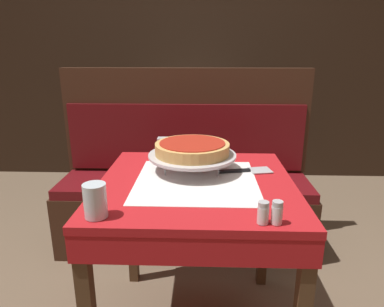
{
  "coord_description": "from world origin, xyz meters",
  "views": [
    {
      "loc": [
        0.03,
        -1.32,
        1.29
      ],
      "look_at": [
        -0.02,
        0.09,
        0.86
      ],
      "focal_mm": 32.0,
      "sensor_mm": 36.0,
      "label": 1
    }
  ],
  "objects_px": {
    "pepper_shaker": "(277,213)",
    "napkin_holder": "(168,146)",
    "water_glass_near": "(95,201)",
    "condiment_caddy": "(196,108)",
    "dining_table_rear": "(193,125)",
    "booth_bench": "(185,196)",
    "pizza_server": "(247,171)",
    "dining_table_front": "(196,201)",
    "pizza_pan_stand": "(192,156)",
    "salt_shaker": "(263,213)",
    "deep_dish_pizza": "(192,148)"
  },
  "relations": [
    {
      "from": "water_glass_near",
      "to": "booth_bench",
      "type": "bearing_deg",
      "value": 78.63
    },
    {
      "from": "dining_table_front",
      "to": "salt_shaker",
      "type": "bearing_deg",
      "value": -58.78
    },
    {
      "from": "dining_table_front",
      "to": "pizza_server",
      "type": "height_order",
      "value": "pizza_server"
    },
    {
      "from": "water_glass_near",
      "to": "condiment_caddy",
      "type": "relative_size",
      "value": 0.73
    },
    {
      "from": "napkin_holder",
      "to": "condiment_caddy",
      "type": "distance_m",
      "value": 1.24
    },
    {
      "from": "salt_shaker",
      "to": "condiment_caddy",
      "type": "xyz_separation_m",
      "value": [
        -0.26,
        1.95,
        -0.0
      ]
    },
    {
      "from": "dining_table_rear",
      "to": "salt_shaker",
      "type": "distance_m",
      "value": 2.0
    },
    {
      "from": "dining_table_front",
      "to": "pizza_server",
      "type": "xyz_separation_m",
      "value": [
        0.22,
        0.12,
        0.1
      ]
    },
    {
      "from": "dining_table_front",
      "to": "pizza_pan_stand",
      "type": "height_order",
      "value": "pizza_pan_stand"
    },
    {
      "from": "dining_table_front",
      "to": "water_glass_near",
      "type": "distance_m",
      "value": 0.48
    },
    {
      "from": "water_glass_near",
      "to": "dining_table_rear",
      "type": "bearing_deg",
      "value": 82.7
    },
    {
      "from": "pepper_shaker",
      "to": "napkin_holder",
      "type": "height_order",
      "value": "napkin_holder"
    },
    {
      "from": "dining_table_front",
      "to": "pizza_pan_stand",
      "type": "xyz_separation_m",
      "value": [
        -0.02,
        0.12,
        0.16
      ]
    },
    {
      "from": "dining_table_front",
      "to": "pepper_shaker",
      "type": "relative_size",
      "value": 10.67
    },
    {
      "from": "pizza_server",
      "to": "condiment_caddy",
      "type": "distance_m",
      "value": 1.5
    },
    {
      "from": "dining_table_rear",
      "to": "deep_dish_pizza",
      "type": "height_order",
      "value": "deep_dish_pizza"
    },
    {
      "from": "deep_dish_pizza",
      "to": "dining_table_rear",
      "type": "bearing_deg",
      "value": 91.78
    },
    {
      "from": "napkin_holder",
      "to": "pepper_shaker",
      "type": "bearing_deg",
      "value": -59.82
    },
    {
      "from": "dining_table_front",
      "to": "deep_dish_pizza",
      "type": "relative_size",
      "value": 2.45
    },
    {
      "from": "pizza_pan_stand",
      "to": "salt_shaker",
      "type": "height_order",
      "value": "pizza_pan_stand"
    },
    {
      "from": "dining_table_rear",
      "to": "booth_bench",
      "type": "xyz_separation_m",
      "value": [
        -0.02,
        -0.83,
        -0.3
      ]
    },
    {
      "from": "pepper_shaker",
      "to": "salt_shaker",
      "type": "bearing_deg",
      "value": -180.0
    },
    {
      "from": "deep_dish_pizza",
      "to": "condiment_caddy",
      "type": "distance_m",
      "value": 1.47
    },
    {
      "from": "booth_bench",
      "to": "salt_shaker",
      "type": "relative_size",
      "value": 22.48
    },
    {
      "from": "booth_bench",
      "to": "pepper_shaker",
      "type": "distance_m",
      "value": 1.28
    },
    {
      "from": "pizza_server",
      "to": "condiment_caddy",
      "type": "relative_size",
      "value": 1.59
    },
    {
      "from": "dining_table_front",
      "to": "water_glass_near",
      "type": "relative_size",
      "value": 7.12
    },
    {
      "from": "salt_shaker",
      "to": "condiment_caddy",
      "type": "relative_size",
      "value": 0.47
    },
    {
      "from": "dining_table_front",
      "to": "condiment_caddy",
      "type": "height_order",
      "value": "condiment_caddy"
    },
    {
      "from": "dining_table_rear",
      "to": "pepper_shaker",
      "type": "height_order",
      "value": "pepper_shaker"
    },
    {
      "from": "water_glass_near",
      "to": "condiment_caddy",
      "type": "height_order",
      "value": "condiment_caddy"
    },
    {
      "from": "deep_dish_pizza",
      "to": "water_glass_near",
      "type": "relative_size",
      "value": 2.91
    },
    {
      "from": "dining_table_front",
      "to": "dining_table_rear",
      "type": "xyz_separation_m",
      "value": [
        -0.07,
        1.62,
        -0.03
      ]
    },
    {
      "from": "deep_dish_pizza",
      "to": "pizza_server",
      "type": "distance_m",
      "value": 0.26
    },
    {
      "from": "pizza_pan_stand",
      "to": "pepper_shaker",
      "type": "relative_size",
      "value": 5.18
    },
    {
      "from": "booth_bench",
      "to": "condiment_caddy",
      "type": "relative_size",
      "value": 10.63
    },
    {
      "from": "dining_table_front",
      "to": "deep_dish_pizza",
      "type": "distance_m",
      "value": 0.23
    },
    {
      "from": "water_glass_near",
      "to": "napkin_holder",
      "type": "relative_size",
      "value": 1.13
    },
    {
      "from": "water_glass_near",
      "to": "pepper_shaker",
      "type": "distance_m",
      "value": 0.58
    },
    {
      "from": "deep_dish_pizza",
      "to": "pizza_server",
      "type": "bearing_deg",
      "value": -1.75
    },
    {
      "from": "booth_bench",
      "to": "deep_dish_pizza",
      "type": "xyz_separation_m",
      "value": [
        0.07,
        -0.66,
        0.52
      ]
    },
    {
      "from": "dining_table_rear",
      "to": "napkin_holder",
      "type": "height_order",
      "value": "napkin_holder"
    },
    {
      "from": "pizza_server",
      "to": "napkin_holder",
      "type": "bearing_deg",
      "value": 147.57
    },
    {
      "from": "booth_bench",
      "to": "deep_dish_pizza",
      "type": "height_order",
      "value": "booth_bench"
    },
    {
      "from": "deep_dish_pizza",
      "to": "water_glass_near",
      "type": "bearing_deg",
      "value": -123.12
    },
    {
      "from": "dining_table_rear",
      "to": "pizza_pan_stand",
      "type": "relative_size",
      "value": 1.97
    },
    {
      "from": "pizza_pan_stand",
      "to": "deep_dish_pizza",
      "type": "height_order",
      "value": "deep_dish_pizza"
    },
    {
      "from": "pizza_pan_stand",
      "to": "napkin_holder",
      "type": "xyz_separation_m",
      "value": [
        -0.13,
        0.23,
        -0.02
      ]
    },
    {
      "from": "condiment_caddy",
      "to": "napkin_holder",
      "type": "bearing_deg",
      "value": -95.28
    },
    {
      "from": "dining_table_front",
      "to": "booth_bench",
      "type": "bearing_deg",
      "value": 96.66
    }
  ]
}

